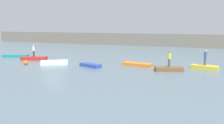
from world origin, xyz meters
name	(u,v)px	position (x,y,z in m)	size (l,w,h in m)	color
ground_plane	(54,64)	(0.00, 0.00, 0.00)	(120.00, 120.00, 0.00)	slate
embankment_wall	(127,39)	(0.00, 29.29, 1.47)	(80.00, 1.20, 2.94)	gray
rowboat_teal	(15,56)	(-9.32, 3.08, 0.19)	(3.86, 1.24, 0.37)	teal
rowboat_red	(34,58)	(-4.59, 1.73, 0.23)	(3.54, 1.09, 0.46)	red
rowboat_white	(54,63)	(0.38, -0.34, 0.25)	(3.29, 1.14, 0.51)	white
rowboat_blue	(90,65)	(5.31, -0.09, 0.20)	(2.78, 0.99, 0.39)	#2B4CAD
rowboat_orange	(137,64)	(10.23, 2.72, 0.18)	(3.61, 1.27, 0.36)	orange
rowboat_brown	(169,69)	(14.26, 0.90, 0.23)	(2.94, 1.21, 0.45)	brown
rowboat_yellow	(205,67)	(17.82, 3.59, 0.20)	(2.82, 1.13, 0.41)	gold
person_blue_shirt	(205,57)	(17.82, 3.59, 1.39)	(0.32, 0.32, 1.75)	#4C4C56
person_hiviz_shirt	(169,58)	(14.26, 0.90, 1.41)	(0.32, 0.32, 1.72)	#4C4C56
person_white_shirt	(34,50)	(-4.59, 1.73, 1.40)	(0.32, 0.32, 1.70)	#38332D
mooring_buoy	(26,63)	(-2.86, -1.77, 0.26)	(0.52, 0.52, 0.52)	orange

